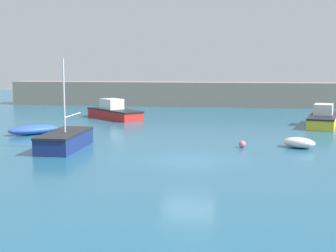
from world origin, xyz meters
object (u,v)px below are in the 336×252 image
(sailboat_short_mast, at_px, (65,140))
(mooring_buoy_pink, at_px, (242,144))
(dinghy_near_pier, at_px, (299,143))
(rowboat_white_midwater, at_px, (33,130))
(cabin_cruiser_white, at_px, (114,112))
(motorboat_grey_hull, at_px, (323,119))

(sailboat_short_mast, height_order, mooring_buoy_pink, sailboat_short_mast)
(dinghy_near_pier, bearing_deg, mooring_buoy_pink, 40.25)
(dinghy_near_pier, distance_m, mooring_buoy_pink, 3.12)
(sailboat_short_mast, height_order, rowboat_white_midwater, sailboat_short_mast)
(cabin_cruiser_white, xyz_separation_m, rowboat_white_midwater, (-2.85, -9.75, -0.26))
(rowboat_white_midwater, xyz_separation_m, mooring_buoy_pink, (13.55, -3.08, -0.12))
(rowboat_white_midwater, bearing_deg, sailboat_short_mast, -93.96)
(sailboat_short_mast, bearing_deg, cabin_cruiser_white, -176.44)
(dinghy_near_pier, relative_size, motorboat_grey_hull, 0.34)
(motorboat_grey_hull, bearing_deg, mooring_buoy_pink, -17.15)
(rowboat_white_midwater, relative_size, mooring_buoy_pink, 8.57)
(dinghy_near_pier, relative_size, rowboat_white_midwater, 0.64)
(mooring_buoy_pink, bearing_deg, sailboat_short_mast, -169.23)
(motorboat_grey_hull, height_order, rowboat_white_midwater, motorboat_grey_hull)
(cabin_cruiser_white, distance_m, motorboat_grey_hull, 16.93)
(cabin_cruiser_white, bearing_deg, motorboat_grey_hull, 34.83)
(sailboat_short_mast, height_order, motorboat_grey_hull, sailboat_short_mast)
(sailboat_short_mast, relative_size, motorboat_grey_hull, 0.82)
(dinghy_near_pier, relative_size, mooring_buoy_pink, 5.45)
(mooring_buoy_pink, bearing_deg, cabin_cruiser_white, 129.82)
(mooring_buoy_pink, bearing_deg, dinghy_near_pier, 7.18)
(rowboat_white_midwater, height_order, mooring_buoy_pink, rowboat_white_midwater)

